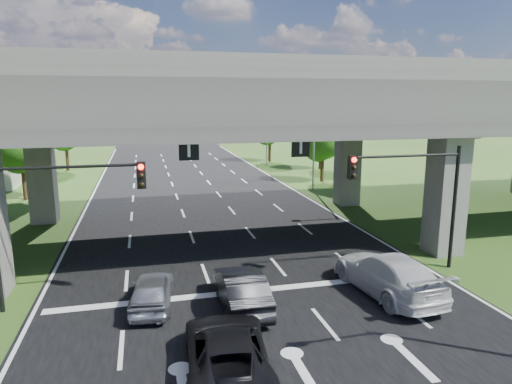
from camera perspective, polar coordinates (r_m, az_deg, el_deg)
name	(u,v)px	position (r m, az deg, el deg)	size (l,w,h in m)	color
ground	(278,330)	(17.09, 2.75, -16.88)	(160.00, 160.00, 0.00)	#294817
road	(227,245)	(26.07, -3.60, -6.64)	(18.00, 120.00, 0.03)	black
overpass	(219,103)	(26.75, -4.60, 11.03)	(80.00, 15.00, 10.00)	#32302D
signal_right	(416,186)	(22.37, 19.40, 0.71)	(5.76, 0.54, 6.00)	black
signal_left	(53,204)	(19.06, -24.03, -1.42)	(5.76, 0.54, 6.00)	black
streetlight_far	(310,126)	(41.09, 6.78, 8.24)	(3.38, 0.25, 10.00)	gray
streetlight_beyond	(264,118)	(56.33, 0.97, 9.18)	(3.38, 0.25, 10.00)	gray
tree_left_near	(21,141)	(41.64, -27.33, 5.67)	(4.50, 4.50, 7.80)	black
tree_left_mid	(8,141)	(50.15, -28.56, 5.59)	(3.91, 3.90, 6.76)	black
tree_left_far	(65,126)	(57.11, -22.77, 7.62)	(4.80, 4.80, 8.32)	black
tree_right_near	(324,137)	(45.97, 8.44, 6.85)	(4.20, 4.20, 7.28)	black
tree_right_mid	(321,134)	(54.51, 8.17, 7.22)	(3.91, 3.90, 6.76)	black
tree_right_far	(270,125)	(60.74, 1.79, 8.37)	(4.50, 4.50, 7.80)	black
car_silver	(152,290)	(18.90, -12.86, -11.90)	(1.60, 3.97, 1.35)	#B0B2B8
car_dark	(241,289)	(18.35, -1.88, -12.03)	(1.62, 4.65, 1.53)	black
car_white	(387,274)	(20.34, 16.11, -9.79)	(2.41, 5.93, 1.72)	silver
car_trailing	(227,352)	(14.35, -3.63, -19.34)	(2.44, 5.29, 1.47)	black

